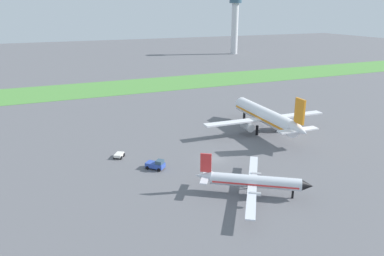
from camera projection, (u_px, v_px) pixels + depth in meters
ground_plane at (214, 158)px, 76.30m from camera, size 600.00×600.00×0.00m
grass_taxiway_strip at (125, 87)px, 145.08m from camera, size 360.00×28.00×0.08m
airplane_midfield_jet at (266, 116)px, 91.08m from camera, size 32.71×32.08×11.56m
airplane_foreground_turboprop at (253, 181)px, 60.81m from camera, size 17.28×19.69×6.81m
pushback_tug_near_gate at (156, 165)px, 71.09m from camera, size 3.80×3.83×1.95m
baggage_cart_by_runway at (119, 155)px, 76.61m from camera, size 2.76×2.95×0.90m
control_tower at (235, 21)px, 241.33m from camera, size 8.00×8.00×36.46m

